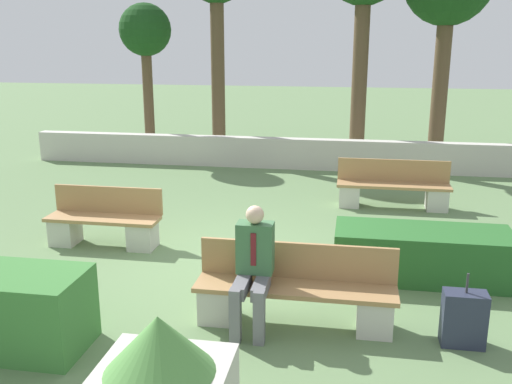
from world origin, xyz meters
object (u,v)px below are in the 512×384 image
object	(u,v)px
bench_left_side	(104,225)
tree_leftmost	(145,36)
person_seated_man	(253,264)
suitcase	(464,319)
bench_front	(295,294)
bench_right_side	(393,190)

from	to	relation	value
bench_left_side	tree_leftmost	size ratio (longest dim) A/B	0.44
bench_left_side	person_seated_man	size ratio (longest dim) A/B	1.28
bench_left_side	person_seated_man	distance (m)	3.33
bench_left_side	suitcase	world-z (taller)	bench_left_side
suitcase	tree_leftmost	bearing A→B (deg)	126.59
bench_front	tree_leftmost	bearing A→B (deg)	119.00
bench_left_side	bench_right_side	world-z (taller)	same
bench_front	tree_leftmost	size ratio (longest dim) A/B	0.56
bench_right_side	tree_leftmost	bearing A→B (deg)	157.43
bench_left_side	suitcase	xyz separation A→B (m)	(4.69, -2.09, -0.03)
bench_front	suitcase	world-z (taller)	bench_front
bench_front	bench_right_side	world-z (taller)	same
bench_left_side	tree_leftmost	xyz separation A→B (m)	(-1.59, 6.38, 2.71)
suitcase	tree_leftmost	distance (m)	10.89
bench_left_side	bench_right_side	distance (m)	5.08
bench_right_side	suitcase	size ratio (longest dim) A/B	2.62
bench_right_side	tree_leftmost	distance (m)	7.43
bench_left_side	person_seated_man	xyz separation A→B (m)	(2.58, -2.07, 0.40)
bench_front	person_seated_man	xyz separation A→B (m)	(-0.43, -0.15, 0.38)
bench_front	bench_right_side	distance (m)	4.81
person_seated_man	tree_leftmost	distance (m)	9.70
bench_front	suitcase	distance (m)	1.69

